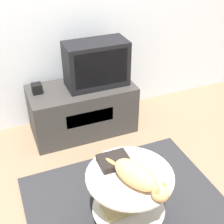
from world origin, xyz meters
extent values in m
plane|color=#7F664C|center=(0.00, 0.00, 0.00)|extent=(12.00, 12.00, 0.00)
cube|color=#28282B|center=(0.00, 0.00, 0.01)|extent=(1.49, 1.49, 0.02)
cube|color=#33302D|center=(0.00, 1.24, 0.25)|extent=(1.02, 0.51, 0.50)
cube|color=black|center=(0.00, 0.99, 0.30)|extent=(0.46, 0.01, 0.14)
cube|color=black|center=(0.16, 1.24, 0.71)|extent=(0.59, 0.29, 0.43)
cube|color=black|center=(0.16, 1.10, 0.72)|extent=(0.51, 0.01, 0.34)
cube|color=black|center=(-0.41, 1.29, 0.54)|extent=(0.09, 0.09, 0.09)
cylinder|color=#B2B2B7|center=(-0.05, 0.01, 0.03)|extent=(0.25, 0.25, 0.01)
cylinder|color=#B7B7BC|center=(-0.05, 0.01, 0.24)|extent=(0.04, 0.04, 0.43)
cylinder|color=beige|center=(-0.05, 0.01, 0.15)|extent=(0.52, 0.52, 0.01)
cylinder|color=beige|center=(-0.05, 0.01, 0.46)|extent=(0.59, 0.59, 0.02)
cube|color=tan|center=(-0.13, 0.02, 0.17)|extent=(0.23, 0.16, 0.02)
cube|color=beige|center=(0.00, 0.02, 0.16)|extent=(0.15, 0.14, 0.01)
cube|color=black|center=(-0.11, 0.15, 0.49)|extent=(0.21, 0.16, 0.05)
ellipsoid|color=tan|center=(-0.05, -0.07, 0.54)|extent=(0.28, 0.36, 0.15)
sphere|color=tan|center=(0.03, -0.24, 0.52)|extent=(0.11, 0.11, 0.11)
cone|color=#D18447|center=(0.05, -0.23, 0.58)|extent=(0.04, 0.04, 0.04)
cone|color=#D18447|center=(0.00, -0.26, 0.58)|extent=(0.04, 0.04, 0.04)
ellipsoid|color=#D18447|center=(-0.14, 0.12, 0.50)|extent=(0.09, 0.15, 0.05)
camera|label=1|loc=(-0.72, -1.32, 1.93)|focal=50.00mm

